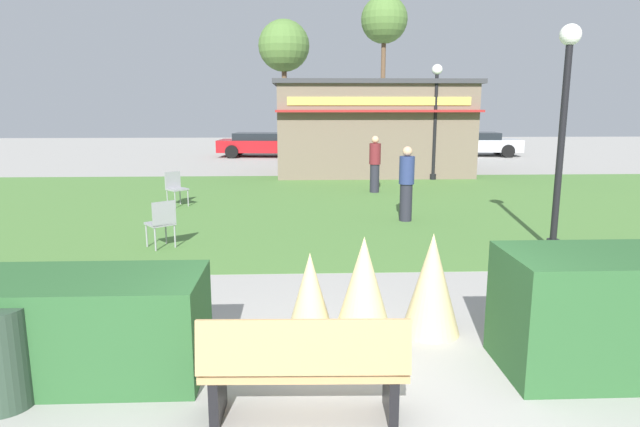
{
  "coord_description": "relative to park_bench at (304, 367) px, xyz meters",
  "views": [
    {
      "loc": [
        -0.51,
        -4.37,
        2.61
      ],
      "look_at": [
        -0.19,
        3.49,
        1.04
      ],
      "focal_mm": 30.88,
      "sensor_mm": 36.0,
      "label": 1
    }
  ],
  "objects": [
    {
      "name": "ground_plane",
      "position": [
        0.47,
        0.18,
        -0.48
      ],
      "size": [
        80.0,
        80.0,
        0.0
      ],
      "primitive_type": "plane",
      "color": "#999691"
    },
    {
      "name": "lawn_patch",
      "position": [
        0.47,
        10.08,
        -0.48
      ],
      "size": [
        36.0,
        12.0,
        0.01
      ],
      "primitive_type": "cube",
      "color": "#4C7A38",
      "rests_on": "ground_plane"
    },
    {
      "name": "park_bench",
      "position": [
        0.0,
        0.0,
        0.0
      ],
      "size": [
        1.72,
        0.58,
        0.95
      ],
      "color": "tan",
      "rests_on": "ground_plane"
    },
    {
      "name": "hedge_left",
      "position": [
        -2.24,
        0.89,
        0.02
      ],
      "size": [
        2.53,
        1.1,
        1.0
      ],
      "primitive_type": "cube",
      "color": "#28562B",
      "rests_on": "ground_plane"
    },
    {
      "name": "hedge_right",
      "position": [
        2.99,
        0.79,
        0.12
      ],
      "size": [
        2.02,
        1.1,
        1.2
      ],
      "primitive_type": "cube",
      "color": "#28562B",
      "rests_on": "ground_plane"
    },
    {
      "name": "ornamental_grass_behind_left",
      "position": [
        0.08,
        1.45,
        0.05
      ],
      "size": [
        0.6,
        0.6,
        1.06
      ],
      "primitive_type": "cone",
      "color": "#D1BC7F",
      "rests_on": "ground_plane"
    },
    {
      "name": "ornamental_grass_behind_right",
      "position": [
        1.49,
        1.76,
        0.11
      ],
      "size": [
        0.67,
        0.67,
        1.19
      ],
      "primitive_type": "cone",
      "color": "#D1BC7F",
      "rests_on": "ground_plane"
    },
    {
      "name": "ornamental_grass_behind_center",
      "position": [
        0.63,
        1.21,
        0.16
      ],
      "size": [
        0.76,
        0.76,
        1.29
      ],
      "primitive_type": "cone",
      "color": "#D1BC7F",
      "rests_on": "ground_plane"
    },
    {
      "name": "lamppost_mid",
      "position": [
        4.6,
        5.33,
        2.01
      ],
      "size": [
        0.36,
        0.36,
        3.94
      ],
      "color": "black",
      "rests_on": "ground_plane"
    },
    {
      "name": "lamppost_far",
      "position": [
        4.74,
        14.88,
        2.01
      ],
      "size": [
        0.36,
        0.36,
        3.94
      ],
      "color": "black",
      "rests_on": "ground_plane"
    },
    {
      "name": "trash_bin",
      "position": [
        -2.64,
        0.36,
        -0.03
      ],
      "size": [
        0.52,
        0.52,
        0.91
      ],
      "primitive_type": "cylinder",
      "color": "#2D4233",
      "rests_on": "ground_plane"
    },
    {
      "name": "food_kiosk",
      "position": [
        2.79,
        17.1,
        1.26
      ],
      "size": [
        7.32,
        4.96,
        3.47
      ],
      "color": "#6B5B4C",
      "rests_on": "ground_plane"
    },
    {
      "name": "cafe_chair_west",
      "position": [
        -2.52,
        5.74,
        0.05
      ],
      "size": [
        0.62,
        0.62,
        0.89
      ],
      "color": "gray",
      "rests_on": "ground_plane"
    },
    {
      "name": "cafe_chair_east",
      "position": [
        -3.21,
        10.08,
        0.05
      ],
      "size": [
        0.62,
        0.62,
        0.89
      ],
      "color": "gray",
      "rests_on": "ground_plane"
    },
    {
      "name": "person_strolling",
      "position": [
        2.41,
        7.97,
        0.38
      ],
      "size": [
        0.34,
        0.34,
        1.69
      ],
      "rotation": [
        0.0,
        0.0,
        6.17
      ],
      "color": "#23232D",
      "rests_on": "ground_plane"
    },
    {
      "name": "person_standing",
      "position": [
        2.27,
        12.11,
        0.38
      ],
      "size": [
        0.34,
        0.34,
        1.69
      ],
      "rotation": [
        0.0,
        0.0,
        6.21
      ],
      "color": "#23232D",
      "rests_on": "ground_plane"
    },
    {
      "name": "parked_car_west_slot",
      "position": [
        -1.9,
        23.77,
        0.16
      ],
      "size": [
        4.36,
        2.37,
        1.2
      ],
      "color": "maroon",
      "rests_on": "ground_plane"
    },
    {
      "name": "parked_car_center_slot",
      "position": [
        3.66,
        23.76,
        0.16
      ],
      "size": [
        4.36,
        2.37,
        1.2
      ],
      "color": "black",
      "rests_on": "ground_plane"
    },
    {
      "name": "parked_car_east_slot",
      "position": [
        9.15,
        23.77,
        0.16
      ],
      "size": [
        4.31,
        2.27,
        1.2
      ],
      "color": "#B7BABF",
      "rests_on": "ground_plane"
    },
    {
      "name": "tree_left_bg",
      "position": [
        5.24,
        30.2,
        7.02
      ],
      "size": [
        2.8,
        2.8,
        9.0
      ],
      "color": "brown",
      "rests_on": "ground_plane"
    },
    {
      "name": "tree_right_bg",
      "position": [
        -0.72,
        27.17,
        5.22
      ],
      "size": [
        2.8,
        2.8,
        7.16
      ],
      "color": "brown",
      "rests_on": "ground_plane"
    }
  ]
}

